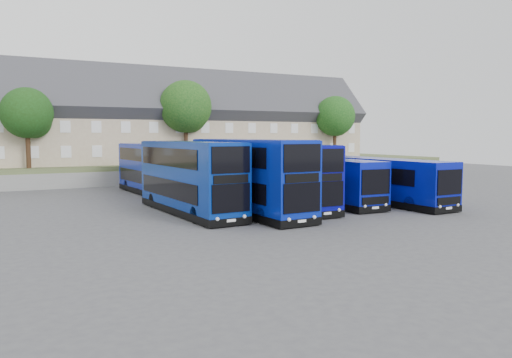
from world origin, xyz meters
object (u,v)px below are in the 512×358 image
(dd_front_left, at_px, (190,179))
(tree_far, at_px, (339,118))
(tree_west, at_px, (29,115))
(coach_east_a, at_px, (323,181))
(tree_east, at_px, (335,118))
(tree_mid, at_px, (187,109))
(dd_front_mid, at_px, (249,178))

(dd_front_left, relative_size, tree_far, 1.37)
(dd_front_left, distance_m, tree_far, 44.52)
(tree_west, bearing_deg, coach_east_a, -47.85)
(tree_east, bearing_deg, tree_mid, 178.57)
(tree_east, bearing_deg, dd_front_left, -142.50)
(coach_east_a, relative_size, tree_mid, 1.36)
(dd_front_left, relative_size, coach_east_a, 0.95)
(dd_front_mid, relative_size, tree_east, 1.50)
(dd_front_mid, height_order, tree_west, tree_west)
(tree_west, distance_m, tree_far, 42.58)
(dd_front_mid, bearing_deg, tree_east, 41.53)
(tree_east, xyz_separation_m, tree_far, (6.00, 7.00, 0.34))
(coach_east_a, xyz_separation_m, tree_west, (-19.07, 21.06, 5.39))
(tree_mid, bearing_deg, tree_far, 14.04)
(tree_mid, xyz_separation_m, tree_east, (20.00, -0.50, -0.68))
(coach_east_a, xyz_separation_m, tree_mid, (-3.07, 21.56, 6.40))
(dd_front_left, height_order, tree_east, tree_east)
(tree_east, height_order, tree_far, tree_far)
(tree_west, relative_size, tree_mid, 0.83)
(coach_east_a, height_order, tree_west, tree_west)
(tree_mid, height_order, tree_east, tree_mid)
(dd_front_mid, height_order, tree_far, tree_far)
(tree_mid, distance_m, tree_east, 20.02)
(tree_west, distance_m, tree_east, 36.00)
(dd_front_mid, bearing_deg, tree_west, 114.44)
(dd_front_mid, bearing_deg, dd_front_left, 149.72)
(coach_east_a, distance_m, tree_east, 27.62)
(dd_front_mid, bearing_deg, coach_east_a, 14.04)
(coach_east_a, relative_size, tree_east, 1.53)
(tree_east, bearing_deg, dd_front_mid, -136.48)
(dd_front_left, relative_size, dd_front_mid, 0.97)
(tree_west, bearing_deg, dd_front_left, -69.18)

